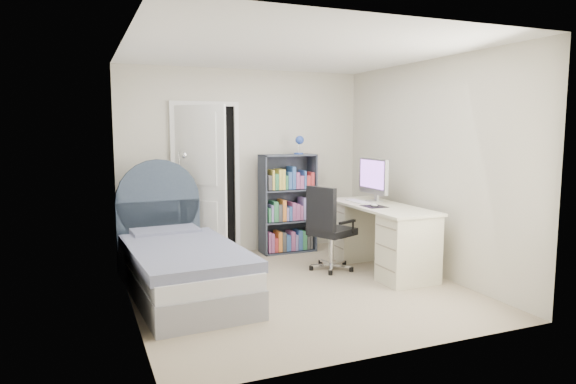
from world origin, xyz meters
name	(u,v)px	position (x,y,z in m)	size (l,w,h in m)	color
room_shell	(296,172)	(0.00, 0.00, 1.25)	(3.50, 3.70, 2.60)	gray
door	(202,181)	(-0.65, 1.57, 1.03)	(0.92, 0.66, 2.06)	black
bed	(180,263)	(-1.18, 0.32, 0.30)	(1.16, 2.24, 1.34)	gray
nightstand	(145,232)	(-1.38, 1.57, 0.42)	(0.44, 0.44, 0.64)	tan
floor_lamp	(182,219)	(-0.95, 1.40, 0.58)	(0.20, 0.20, 1.42)	silver
bookcase	(288,208)	(0.54, 1.53, 0.62)	(0.76, 0.33, 1.61)	#373E4C
desk	(380,234)	(1.23, 0.27, 0.43)	(0.65, 1.62, 1.33)	beige
office_chair	(328,225)	(0.61, 0.45, 0.56)	(0.60, 0.60, 1.03)	silver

